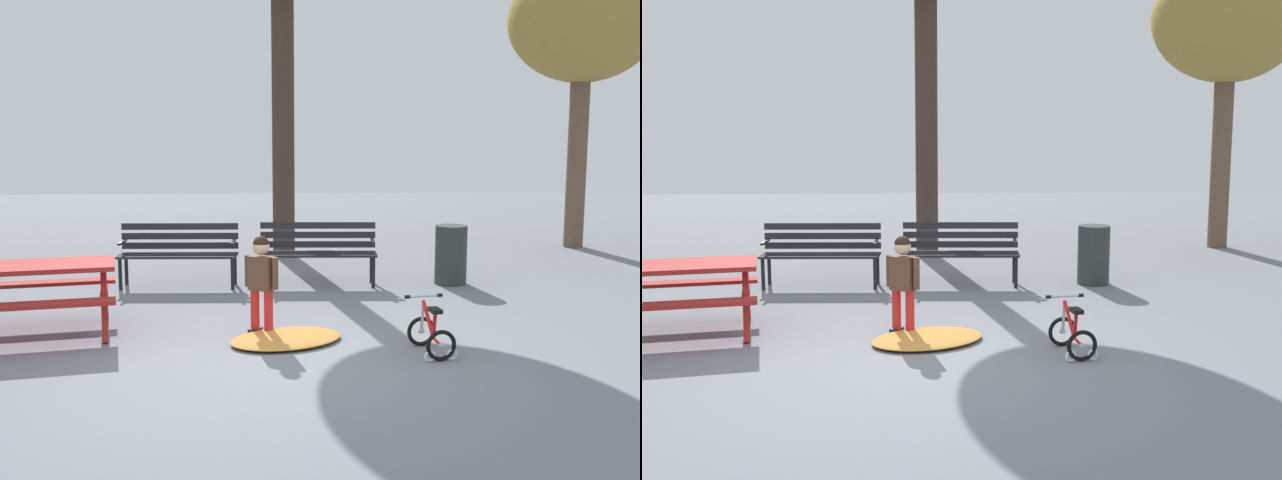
# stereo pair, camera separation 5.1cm
# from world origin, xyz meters

# --- Properties ---
(ground) EXTENTS (36.00, 36.00, 0.00)m
(ground) POSITION_xyz_m (0.00, 0.00, 0.00)
(ground) COLOR slate
(picnic_table) EXTENTS (2.03, 1.67, 0.79)m
(picnic_table) POSITION_xyz_m (-2.54, 1.16, 0.59)
(picnic_table) COLOR maroon
(picnic_table) RESTS_ON ground
(park_bench_far_left) EXTENTS (1.62, 0.52, 0.85)m
(park_bench_far_left) POSITION_xyz_m (-1.25, 3.65, 0.51)
(park_bench_far_left) COLOR #232328
(park_bench_far_left) RESTS_ON ground
(park_bench_left) EXTENTS (1.62, 0.54, 0.85)m
(park_bench_left) POSITION_xyz_m (0.65, 3.65, 0.51)
(park_bench_left) COLOR #232328
(park_bench_left) RESTS_ON ground
(child_standing) EXTENTS (0.35, 0.27, 1.05)m
(child_standing) POSITION_xyz_m (-0.09, 1.08, 0.62)
(child_standing) COLOR red
(child_standing) RESTS_ON ground
(kids_bicycle) EXTENTS (0.44, 0.60, 0.54)m
(kids_bicycle) POSITION_xyz_m (1.55, 0.30, 0.20)
(kids_bicycle) COLOR black
(kids_bicycle) RESTS_ON ground
(leaf_pile) EXTENTS (1.42, 1.24, 0.07)m
(leaf_pile) POSITION_xyz_m (0.16, 0.79, 0.04)
(leaf_pile) COLOR #C68438
(leaf_pile) RESTS_ON ground
(trash_bin) EXTENTS (0.44, 0.44, 0.82)m
(trash_bin) POSITION_xyz_m (2.49, 3.58, 0.41)
(trash_bin) COLOR #2D332D
(trash_bin) RESTS_ON ground
(tree_center) EXTENTS (2.60, 2.60, 5.11)m
(tree_center) POSITION_xyz_m (5.44, 6.70, 3.95)
(tree_center) COLOR brown
(tree_center) RESTS_ON ground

